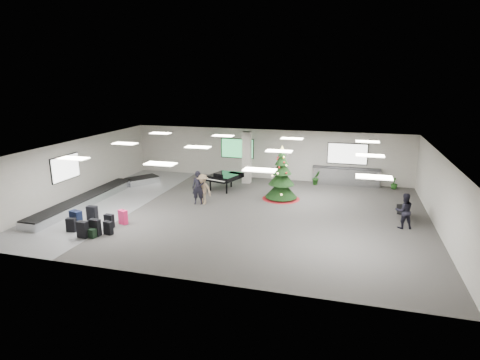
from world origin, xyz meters
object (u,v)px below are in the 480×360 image
(pink_suitcase, at_px, (123,217))
(traveler_b, at_px, (203,189))
(traveler_a, at_px, (198,188))
(traveler_bench, at_px, (404,211))
(bench, at_px, (405,207))
(christmas_tree, at_px, (281,181))
(potted_plant_left, at_px, (316,178))
(potted_plant_right, at_px, (394,183))
(baggage_carousel, at_px, (98,196))
(grand_piano, at_px, (224,177))
(service_counter, at_px, (346,176))

(pink_suitcase, relative_size, traveler_b, 0.42)
(traveler_a, relative_size, traveler_bench, 1.10)
(bench, bearing_deg, christmas_tree, 171.52)
(christmas_tree, distance_m, potted_plant_left, 3.86)
(potted_plant_left, height_order, potted_plant_right, potted_plant_left)
(traveler_b, bearing_deg, bench, 17.89)
(traveler_bench, bearing_deg, baggage_carousel, -14.83)
(traveler_b, bearing_deg, grand_piano, 99.88)
(pink_suitcase, xyz_separation_m, potted_plant_left, (7.76, 9.23, 0.09))
(potted_plant_right, bearing_deg, potted_plant_left, -176.85)
(christmas_tree, relative_size, potted_plant_right, 4.09)
(traveler_a, bearing_deg, bench, -8.10)
(baggage_carousel, height_order, pink_suitcase, pink_suitcase)
(pink_suitcase, distance_m, potted_plant_left, 12.06)
(baggage_carousel, bearing_deg, potted_plant_right, 22.83)
(potted_plant_left, xyz_separation_m, potted_plant_right, (4.56, 0.25, -0.05))
(baggage_carousel, bearing_deg, bench, 5.01)
(grand_piano, distance_m, potted_plant_right, 10.06)
(christmas_tree, xyz_separation_m, traveler_b, (-3.78, -2.01, -0.20))
(grand_piano, relative_size, potted_plant_left, 2.70)
(baggage_carousel, distance_m, traveler_a, 5.62)
(traveler_a, xyz_separation_m, potted_plant_left, (5.55, 5.57, -0.47))
(bench, distance_m, traveler_b, 9.91)
(traveler_b, bearing_deg, baggage_carousel, -156.93)
(traveler_b, xyz_separation_m, potted_plant_left, (5.33, 5.50, -0.39))
(christmas_tree, relative_size, traveler_b, 1.83)
(bench, relative_size, traveler_a, 0.86)
(baggage_carousel, relative_size, service_counter, 2.40)
(service_counter, relative_size, pink_suitcase, 6.09)
(bench, bearing_deg, potted_plant_right, 95.16)
(bench, xyz_separation_m, potted_plant_left, (-4.56, 4.96, -0.11))
(grand_piano, distance_m, traveler_a, 3.00)
(grand_piano, relative_size, potted_plant_right, 3.10)
(grand_piano, bearing_deg, traveler_a, -82.24)
(baggage_carousel, bearing_deg, traveler_a, 7.89)
(traveler_bench, bearing_deg, traveler_b, -19.83)
(pink_suitcase, distance_m, christmas_tree, 8.48)
(grand_piano, relative_size, traveler_a, 1.27)
(traveler_b, bearing_deg, potted_plant_right, 44.95)
(service_counter, bearing_deg, pink_suitcase, -134.66)
(grand_piano, relative_size, traveler_bench, 1.40)
(grand_piano, bearing_deg, potted_plant_left, 43.76)
(traveler_a, relative_size, traveler_b, 1.10)
(grand_piano, xyz_separation_m, traveler_bench, (9.44, -3.77, 0.02))
(grand_piano, height_order, traveler_a, traveler_a)
(grand_piano, bearing_deg, christmas_tree, 2.62)
(baggage_carousel, xyz_separation_m, grand_piano, (5.99, 3.73, 0.56))
(potted_plant_left, bearing_deg, traveler_b, -134.14)
(pink_suitcase, relative_size, christmas_tree, 0.23)
(service_counter, relative_size, grand_piano, 1.82)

